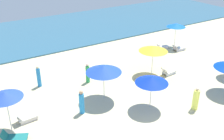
# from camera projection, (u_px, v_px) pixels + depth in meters

# --- Properties ---
(ocean) EXTENTS (60.00, 13.96, 0.12)m
(ocean) POSITION_uv_depth(u_px,v_px,m) (42.00, 33.00, 32.27)
(ocean) COLOR #31627D
(ocean) RESTS_ON ground_plane
(umbrella_1) EXTENTS (2.35, 2.35, 2.53)m
(umbrella_1) POSITION_uv_depth(u_px,v_px,m) (153.00, 49.00, 21.34)
(umbrella_1) COLOR silver
(umbrella_1) RESTS_ON ground_plane
(lounge_chair_1_0) EXTENTS (1.38, 0.69, 0.71)m
(lounge_chair_1_0) POSITION_uv_depth(u_px,v_px,m) (168.00, 72.00, 22.23)
(lounge_chair_1_0) COLOR silver
(lounge_chair_1_0) RESTS_ON ground_plane
(umbrella_2) EXTENTS (1.94, 1.94, 2.55)m
(umbrella_2) POSITION_uv_depth(u_px,v_px,m) (176.00, 25.00, 27.06)
(umbrella_2) COLOR silver
(umbrella_2) RESTS_ON ground_plane
(lounge_chair_2_0) EXTENTS (1.43, 0.73, 0.68)m
(lounge_chair_2_0) POSITION_uv_depth(u_px,v_px,m) (162.00, 47.00, 27.43)
(lounge_chair_2_0) COLOR silver
(lounge_chair_2_0) RESTS_ON ground_plane
(lounge_chair_2_1) EXTENTS (1.44, 0.69, 0.64)m
(lounge_chair_2_1) POSITION_uv_depth(u_px,v_px,m) (179.00, 48.00, 27.12)
(lounge_chair_2_1) COLOR silver
(lounge_chair_2_1) RESTS_ON ground_plane
(umbrella_4) EXTENTS (2.17, 2.17, 2.30)m
(umbrella_4) POSITION_uv_depth(u_px,v_px,m) (152.00, 80.00, 17.05)
(umbrella_4) COLOR silver
(umbrella_4) RESTS_ON ground_plane
(umbrella_5) EXTENTS (2.47, 2.47, 2.55)m
(umbrella_5) POSITION_uv_depth(u_px,v_px,m) (104.00, 69.00, 17.96)
(umbrella_5) COLOR silver
(umbrella_5) RESTS_ON ground_plane
(umbrella_6) EXTENTS (1.97, 1.97, 2.62)m
(umbrella_6) POSITION_uv_depth(u_px,v_px,m) (5.00, 95.00, 14.69)
(umbrella_6) COLOR silver
(umbrella_6) RESTS_ON ground_plane
(lounge_chair_6_0) EXTENTS (1.33, 0.67, 0.74)m
(lounge_chair_6_0) POSITION_uv_depth(u_px,v_px,m) (26.00, 117.00, 16.45)
(lounge_chair_6_0) COLOR silver
(lounge_chair_6_0) RESTS_ON ground_plane
(lounge_chair_6_1) EXTENTS (1.53, 1.20, 0.64)m
(lounge_chair_6_1) POSITION_uv_depth(u_px,v_px,m) (14.00, 138.00, 14.81)
(lounge_chair_6_1) COLOR silver
(lounge_chair_6_1) RESTS_ON ground_plane
(beachgoer_0) EXTENTS (0.47, 0.47, 1.66)m
(beachgoer_0) POSITION_uv_depth(u_px,v_px,m) (82.00, 102.00, 17.01)
(beachgoer_0) COLOR #2C93DF
(beachgoer_0) RESTS_ON ground_plane
(beachgoer_1) EXTENTS (0.52, 0.52, 1.59)m
(beachgoer_1) POSITION_uv_depth(u_px,v_px,m) (196.00, 99.00, 17.47)
(beachgoer_1) COLOR #EEF562
(beachgoer_1) RESTS_ON ground_plane
(beachgoer_2) EXTENTS (0.32, 0.32, 1.69)m
(beachgoer_2) POSITION_uv_depth(u_px,v_px,m) (39.00, 77.00, 20.19)
(beachgoer_2) COLOR #2983CD
(beachgoer_2) RESTS_ON ground_plane
(beachgoer_3) EXTENTS (0.37, 0.37, 1.60)m
(beachgoer_3) POSITION_uv_depth(u_px,v_px,m) (88.00, 74.00, 20.79)
(beachgoer_3) COLOR green
(beachgoer_3) RESTS_ON ground_plane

